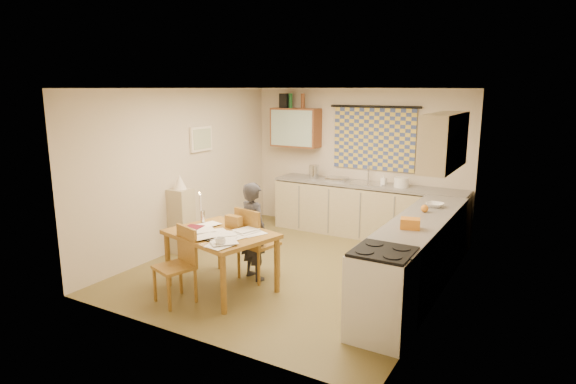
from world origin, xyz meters
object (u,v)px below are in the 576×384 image
Objects in this scene: counter_back at (366,210)px; chair_far at (258,256)px; shelf_stand at (182,221)px; stove at (381,295)px; dining_table at (221,260)px; person at (254,231)px; counter_right at (419,255)px.

chair_far is (-0.57, -2.52, -0.15)m from counter_back.
shelf_stand is (-1.58, 0.28, 0.20)m from chair_far.
stove is 2.16m from dining_table.
stove is at bearing -176.69° from person.
counter_right is at bearing 90.00° from stove.
counter_back is 2.58m from chair_far.
person is at bearing 47.66° from chair_far.
shelf_stand is at bearing 1.86° from chair_far.
counter_right is at bearing -52.57° from counter_back.
person is 1.58m from shelf_stand.
counter_right is at bearing 6.85° from shelf_stand.
counter_right is at bearing 44.11° from dining_table.
stove reaches higher than counter_back.
stove is at bearing 172.09° from chair_far.
counter_back is at bearing 113.29° from stove.
dining_table is 0.59m from person.
counter_back is 1.12× the size of counter_right.
stove reaches higher than counter_right.
person is (-2.00, -0.73, 0.20)m from counter_right.
chair_far is at bearing -160.20° from counter_right.
shelf_stand is at bearing 164.48° from stove.
person is at bearing -159.84° from counter_right.
counter_back is 3.14m from dining_table.
chair_far is (-1.96, 0.70, -0.16)m from stove.
counter_back is 3.28× the size of shelf_stand.
counter_back is at bearing -81.53° from person.
dining_table is 1.61m from shelf_stand.
counter_right is 2.25× the size of person.
person is (-0.04, -0.03, 0.35)m from chair_far.
dining_table is 1.11× the size of person.
counter_right is 2.02× the size of dining_table.
stove is (1.39, -3.22, 0.02)m from counter_back.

